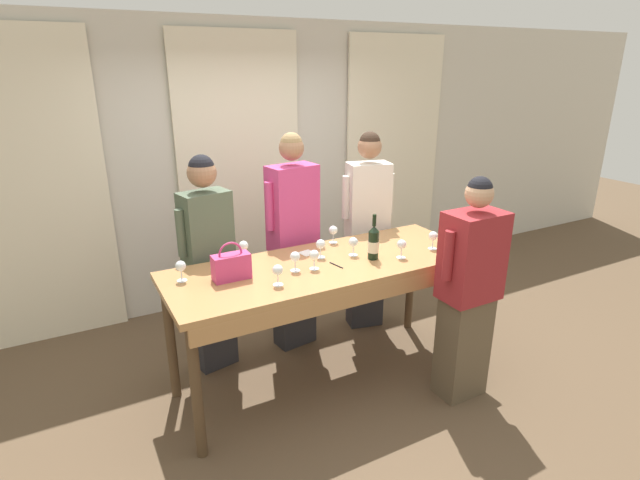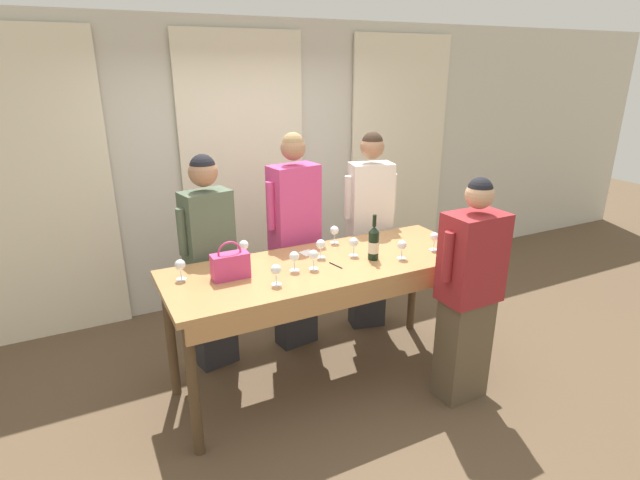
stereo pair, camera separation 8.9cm
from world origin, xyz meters
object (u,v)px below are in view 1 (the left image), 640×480
Objects in this scene: wine_bottle at (373,243)px; handbag at (231,266)px; wine_glass_center_left at (314,256)px; tasting_bar at (327,277)px; guest_olive_jacket at (209,261)px; wine_glass_center_mid at (333,231)px; wine_glass_back_left at (295,257)px; wine_glass_back_right at (433,237)px; wine_glass_back_mid at (278,271)px; wine_glass_front_mid at (353,243)px; wine_glass_front_left at (181,267)px; wine_glass_front_right at (244,246)px; wine_glass_near_host at (402,245)px; wine_glass_center_right at (321,245)px; host_pouring at (469,292)px; guest_pink_top at (293,241)px; guest_cream_sweater at (367,229)px.

handbag is (-1.05, 0.15, -0.03)m from wine_bottle.
handbag is at bearing 168.97° from wine_glass_center_left.
handbag is (-0.70, 0.07, 0.20)m from tasting_bar.
wine_glass_center_mid is at bearing -15.54° from guest_olive_jacket.
wine_glass_back_left is 0.80m from guest_olive_jacket.
wine_glass_back_right is (1.58, -0.19, 0.01)m from handbag.
wine_glass_back_mid is 0.86m from guest_olive_jacket.
wine_glass_center_left and wine_glass_back_left have the same top height.
wine_glass_front_mid is 1.00× the size of wine_glass_back_mid.
wine_glass_back_mid is at bearing -34.27° from wine_glass_front_left.
wine_glass_back_mid is at bearing -73.88° from guest_olive_jacket.
wine_glass_front_mid is (0.96, -0.02, 0.01)m from handbag.
guest_olive_jacket is at bearing 54.85° from wine_glass_front_left.
wine_glass_front_right is 1.00× the size of wine_glass_center_mid.
wine_glass_front_left is (-1.01, 0.20, 0.21)m from tasting_bar.
tasting_bar is at bearing 163.83° from wine_glass_near_host.
host_pouring reaches higher than wine_glass_center_right.
wine_glass_front_mid is 1.00× the size of wine_glass_center_left.
guest_pink_top reaches higher than guest_olive_jacket.
wine_glass_back_mid is at bearing -146.85° from guest_cream_sweater.
wine_bottle is 2.40× the size of wine_glass_center_mid.
guest_pink_top reaches higher than wine_glass_back_left.
wine_glass_center_mid is at bearing 118.02° from wine_glass_near_host.
wine_glass_back_mid is at bearing -178.11° from wine_glass_back_right.
wine_glass_near_host is at bearing -61.98° from wine_glass_center_mid.
wine_glass_back_left is at bearing -178.73° from tasting_bar.
handbag reaches higher than wine_glass_front_right.
wine_glass_near_host reaches higher than tasting_bar.
wine_glass_front_left is 0.91m from wine_glass_center_left.
wine_glass_front_right is 0.45m from wine_glass_back_left.
wine_glass_back_right is at bearing 82.39° from host_pouring.
wine_glass_front_mid is 0.09× the size of host_pouring.
wine_glass_front_mid and wine_glass_near_host have the same top height.
wine_glass_front_right is 1.00× the size of wine_glass_near_host.
wine_glass_back_left is 1.00× the size of wine_glass_back_right.
wine_bottle is at bearing -54.46° from wine_glass_front_mid.
wine_bottle is 1.30× the size of handbag.
wine_glass_back_left is 0.72m from guest_pink_top.
guest_pink_top is 1.12× the size of host_pouring.
wine_glass_front_right and wine_glass_back_right have the same top height.
guest_cream_sweater reaches higher than wine_glass_center_left.
wine_glass_front_left and wine_glass_back_left have the same top height.
wine_glass_front_left is at bearing 168.59° from tasting_bar.
handbag is at bearing -90.23° from guest_olive_jacket.
wine_glass_center_mid is (0.39, 0.41, 0.00)m from wine_glass_center_left.
guest_pink_top reaches higher than wine_glass_center_left.
host_pouring is (0.56, -0.66, -0.26)m from wine_glass_front_mid.
wine_glass_center_right is at bearing 137.18° from host_pouring.
handbag is 1.01m from wine_glass_center_mid.
guest_cream_sweater is at bearing 39.74° from tasting_bar.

